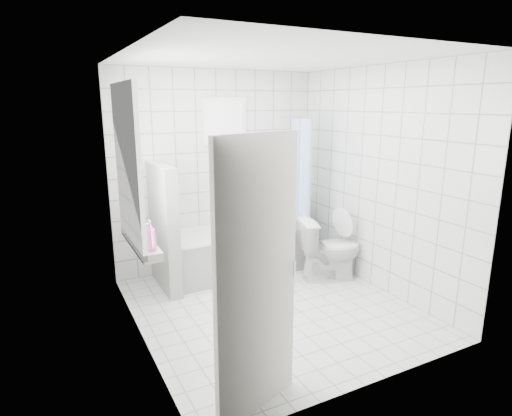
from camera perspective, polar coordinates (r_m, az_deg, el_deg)
ground at (r=4.81m, az=2.20°, el=-13.12°), size 3.00×3.00×0.00m
ceiling at (r=4.31m, az=2.53°, el=19.43°), size 3.00×3.00×0.00m
wall_back at (r=5.71m, az=-5.13°, el=4.91°), size 2.80×0.02×2.60m
wall_front at (r=3.20m, az=15.75°, el=-2.62°), size 2.80×0.02×2.60m
wall_left at (r=3.89m, az=-15.87°, el=0.27°), size 0.02×3.00×2.60m
wall_right at (r=5.20m, az=15.91°, el=3.57°), size 0.02×3.00×2.60m
window_left at (r=4.14m, az=-16.38°, el=5.24°), size 0.01×0.90×1.40m
window_back at (r=5.64m, az=-4.14°, el=11.46°), size 0.50×0.01×0.50m
window_sill at (r=4.31m, az=-15.13°, el=-4.47°), size 0.18×1.02×0.08m
door at (r=2.94m, az=0.20°, el=-9.75°), size 0.76×0.33×2.00m
bathtub at (r=5.66m, az=-2.51°, el=-5.68°), size 1.82×0.77×0.58m
partition_wall at (r=5.16m, az=-12.20°, el=-2.57°), size 0.15×0.85×1.50m
tiled_ledge at (r=6.34m, az=4.92°, el=-3.71°), size 0.40×0.24×0.55m
toilet at (r=5.46m, az=9.81°, el=-5.42°), size 0.87×0.64×0.79m
curtain_rod at (r=5.72m, az=5.32°, el=11.97°), size 0.02×0.80×0.02m
shower_curtain at (r=5.71m, az=5.82°, el=2.87°), size 0.14×0.48×1.78m
tub_faucet at (r=5.84m, az=-3.06°, el=0.64°), size 0.18×0.06×0.06m
sill_bottles at (r=4.22m, az=-15.00°, el=-2.49°), size 0.17×0.80×0.32m
ledge_bottles at (r=6.24m, az=5.32°, el=-0.22°), size 0.18×0.19×0.25m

